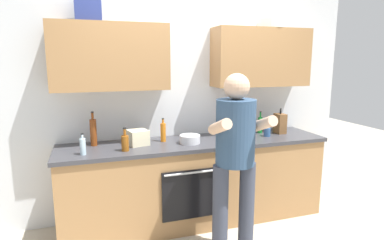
% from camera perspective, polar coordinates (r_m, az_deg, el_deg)
% --- Properties ---
extents(ground_plane, '(12.00, 12.00, 0.00)m').
position_cam_1_polar(ground_plane, '(3.71, 0.76, -17.36)').
color(ground_plane, '#B2A893').
extents(back_wall_unit, '(4.00, 0.39, 2.50)m').
position_cam_1_polar(back_wall_unit, '(3.55, -0.65, 6.63)').
color(back_wall_unit, silver).
rests_on(back_wall_unit, ground).
extents(counter, '(2.84, 0.67, 0.90)m').
position_cam_1_polar(counter, '(3.52, 0.77, -10.87)').
color(counter, '#A37547').
rests_on(counter, ground).
extents(person_standing, '(0.49, 0.45, 1.64)m').
position_cam_1_polar(person_standing, '(2.80, 7.75, -5.53)').
color(person_standing, '#383D4C').
rests_on(person_standing, ground).
extents(bottle_juice, '(0.06, 0.06, 0.25)m').
position_cam_1_polar(bottle_juice, '(3.37, -5.18, -2.14)').
color(bottle_juice, orange).
rests_on(bottle_juice, counter).
extents(bottle_water, '(0.05, 0.05, 0.20)m').
position_cam_1_polar(bottle_water, '(3.05, -18.94, -4.44)').
color(bottle_water, silver).
rests_on(bottle_water, counter).
extents(bottle_syrup, '(0.07, 0.07, 0.22)m').
position_cam_1_polar(bottle_syrup, '(3.07, -11.87, -3.97)').
color(bottle_syrup, '#8C4C14').
rests_on(bottle_syrup, counter).
extents(bottle_vinegar, '(0.06, 0.06, 0.35)m').
position_cam_1_polar(bottle_vinegar, '(3.32, -17.22, -2.05)').
color(bottle_vinegar, brown).
rests_on(bottle_vinegar, counter).
extents(bottle_soda, '(0.05, 0.05, 0.26)m').
position_cam_1_polar(bottle_soda, '(3.83, 12.06, -0.80)').
color(bottle_soda, '#198C33').
rests_on(bottle_soda, counter).
extents(bottle_hotsauce, '(0.07, 0.07, 0.33)m').
position_cam_1_polar(bottle_hotsauce, '(3.70, 9.14, -0.51)').
color(bottle_hotsauce, red).
rests_on(bottle_hotsauce, counter).
extents(cup_tea, '(0.07, 0.07, 0.10)m').
position_cam_1_polar(cup_tea, '(3.69, 13.28, -2.12)').
color(cup_tea, '#33598C').
rests_on(cup_tea, counter).
extents(mixing_bowl, '(0.21, 0.21, 0.09)m').
position_cam_1_polar(mixing_bowl, '(3.29, -0.38, -3.44)').
color(mixing_bowl, silver).
rests_on(mixing_bowl, counter).
extents(knife_block, '(0.10, 0.14, 0.29)m').
position_cam_1_polar(knife_block, '(3.87, 15.45, -0.59)').
color(knife_block, brown).
rests_on(knife_block, counter).
extents(grocery_bag_rice, '(0.23, 0.23, 0.15)m').
position_cam_1_polar(grocery_bag_rice, '(3.27, -9.66, -3.10)').
color(grocery_bag_rice, beige).
rests_on(grocery_bag_rice, counter).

